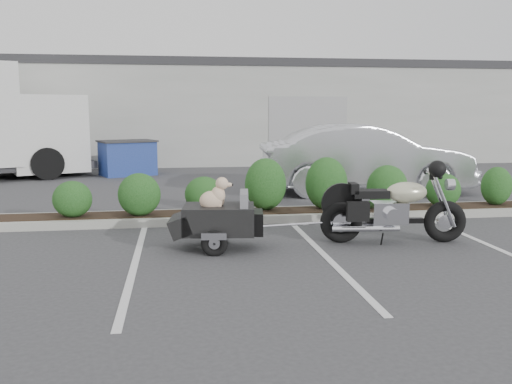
{
  "coord_description": "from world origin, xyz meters",
  "views": [
    {
      "loc": [
        -0.89,
        -7.99,
        2.09
      ],
      "look_at": [
        0.39,
        0.77,
        0.75
      ],
      "focal_mm": 38.0,
      "sensor_mm": 36.0,
      "label": 1
    }
  ],
  "objects": [
    {
      "name": "ground",
      "position": [
        0.0,
        0.0,
        0.0
      ],
      "size": [
        90.0,
        90.0,
        0.0
      ],
      "primitive_type": "plane",
      "color": "#38383A",
      "rests_on": "ground"
    },
    {
      "name": "planter_kerb",
      "position": [
        1.0,
        2.2,
        0.07
      ],
      "size": [
        12.0,
        1.0,
        0.15
      ],
      "primitive_type": "cube",
      "color": "#9E9E93",
      "rests_on": "ground"
    },
    {
      "name": "building",
      "position": [
        0.0,
        17.0,
        2.0
      ],
      "size": [
        26.0,
        10.0,
        4.0
      ],
      "primitive_type": "cube",
      "color": "#9EA099",
      "rests_on": "ground"
    },
    {
      "name": "motorcycle",
      "position": [
        2.48,
        0.03,
        0.54
      ],
      "size": [
        2.34,
        0.86,
        1.34
      ],
      "rotation": [
        0.0,
        0.0,
        -0.12
      ],
      "color": "black",
      "rests_on": "ground"
    },
    {
      "name": "pet_trailer",
      "position": [
        -0.3,
        0.06,
        0.47
      ],
      "size": [
        1.88,
        1.06,
        1.11
      ],
      "rotation": [
        0.0,
        0.0,
        -0.12
      ],
      "color": "black",
      "rests_on": "ground"
    },
    {
      "name": "sedan",
      "position": [
        3.82,
        5.17,
        0.87
      ],
      "size": [
        5.39,
        2.19,
        1.74
      ],
      "primitive_type": "imported",
      "rotation": [
        0.0,
        0.0,
        1.5
      ],
      "color": "silver",
      "rests_on": "ground"
    },
    {
      "name": "dumpster",
      "position": [
        -2.49,
        9.93,
        0.57
      ],
      "size": [
        2.04,
        1.75,
        1.13
      ],
      "rotation": [
        0.0,
        0.0,
        0.4
      ],
      "color": "navy",
      "rests_on": "ground"
    }
  ]
}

